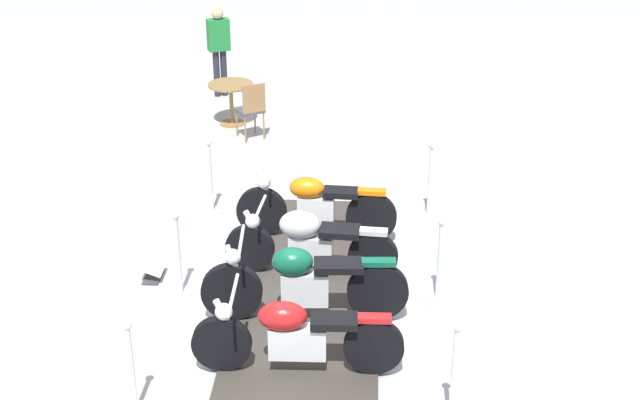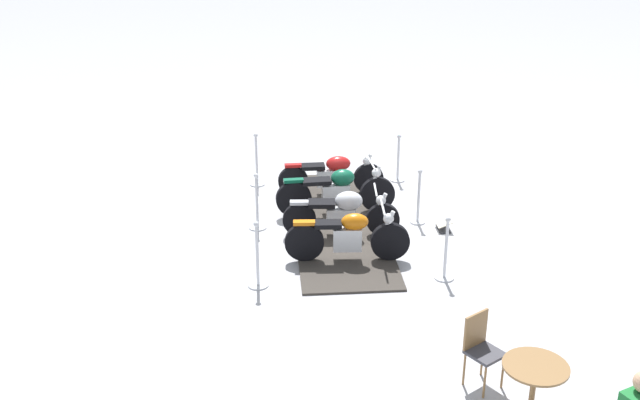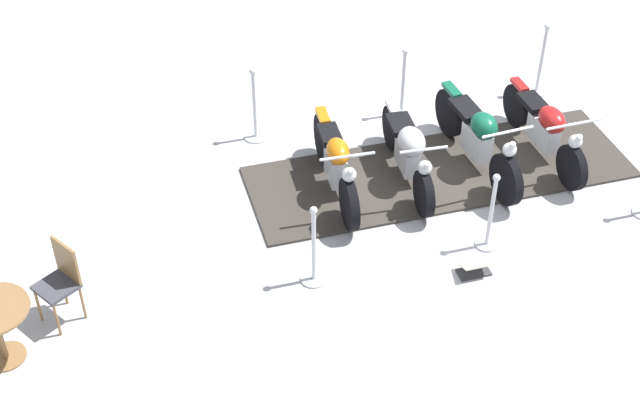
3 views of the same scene
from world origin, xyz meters
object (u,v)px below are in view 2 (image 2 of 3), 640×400
at_px(stanchion_right_rear, 398,165).
at_px(stanchion_left_mid, 257,211).
at_px(motorcycle_copper, 349,235).
at_px(motorcycle_maroon, 333,173).
at_px(stanchion_right_mid, 418,203).
at_px(info_placard, 443,226).
at_px(motorcycle_chrome, 343,212).
at_px(cafe_chair_near_table, 481,346).
at_px(stanchion_left_rear, 257,168).
at_px(stanchion_left_front, 258,266).
at_px(stanchion_right_front, 445,258).
at_px(cafe_table, 534,378).
at_px(motorcycle_forest, 337,190).

height_order(stanchion_right_rear, stanchion_left_mid, stanchion_left_mid).
height_order(motorcycle_copper, motorcycle_maroon, motorcycle_copper).
bearing_deg(stanchion_right_mid, info_placard, -85.48).
relative_size(motorcycle_copper, info_placard, 3.78).
distance_m(motorcycle_copper, stanchion_right_mid, 2.09).
relative_size(motorcycle_chrome, stanchion_right_rear, 1.62).
bearing_deg(cafe_chair_near_table, stanchion_left_mid, 176.72).
bearing_deg(stanchion_left_rear, stanchion_right_rear, -45.68).
distance_m(motorcycle_maroon, info_placard, 2.65).
bearing_deg(stanchion_right_mid, stanchion_left_rear, 98.39).
relative_size(stanchion_left_front, cafe_chair_near_table, 1.14).
height_order(stanchion_right_front, stanchion_left_front, stanchion_left_front).
relative_size(motorcycle_copper, motorcycle_chrome, 0.99).
distance_m(stanchion_left_mid, stanchion_right_front, 3.72).
bearing_deg(cafe_table, stanchion_right_mid, 46.70).
bearing_deg(motorcycle_maroon, cafe_table, -78.03).
bearing_deg(cafe_table, stanchion_right_front, 48.19).
xyz_separation_m(motorcycle_copper, cafe_table, (-1.80, -4.15, 0.06)).
bearing_deg(motorcycle_forest, info_placard, -27.44).
bearing_deg(stanchion_right_front, stanchion_left_rear, 78.93).
height_order(motorcycle_forest, stanchion_left_rear, stanchion_left_rear).
bearing_deg(motorcycle_copper, motorcycle_forest, 93.23).
relative_size(motorcycle_copper, stanchion_left_front, 1.48).
bearing_deg(cafe_chair_near_table, info_placard, 139.50).
height_order(motorcycle_forest, stanchion_right_mid, stanchion_right_mid).
xyz_separation_m(stanchion_right_rear, cafe_chair_near_table, (-5.26, -4.84, 0.22)).
xyz_separation_m(stanchion_left_rear, cafe_chair_near_table, (-3.15, -7.00, 0.19)).
bearing_deg(cafe_table, info_placard, 42.36).
height_order(stanchion_left_rear, info_placard, stanchion_left_rear).
bearing_deg(info_placard, stanchion_left_rear, -126.42).
relative_size(motorcycle_forest, cafe_table, 2.28).
height_order(motorcycle_maroon, stanchion_left_rear, stanchion_left_rear).
relative_size(stanchion_left_front, stanchion_right_mid, 1.04).
bearing_deg(cafe_chair_near_table, motorcycle_copper, 167.21).
xyz_separation_m(motorcycle_forest, cafe_chair_near_table, (-3.02, -4.71, 0.05)).
bearing_deg(motorcycle_copper, cafe_chair_near_table, -66.81).
bearing_deg(motorcycle_chrome, stanchion_left_front, -128.24).
height_order(motorcycle_maroon, stanchion_right_mid, stanchion_right_mid).
height_order(stanchion_left_mid, stanchion_right_mid, stanchion_left_mid).
relative_size(stanchion_left_front, cafe_table, 1.44).
relative_size(motorcycle_copper, motorcycle_forest, 0.93).
xyz_separation_m(stanchion_left_rear, cafe_table, (-3.34, -7.80, 0.17)).
xyz_separation_m(motorcycle_maroon, info_placard, (0.01, -2.62, -0.40)).
xyz_separation_m(motorcycle_chrome, stanchion_left_mid, (-0.73, 1.45, -0.15)).
xyz_separation_m(motorcycle_copper, stanchion_right_rear, (3.65, 1.50, -0.14)).
xyz_separation_m(motorcycle_forest, stanchion_right_front, (-0.88, -2.93, -0.15)).
bearing_deg(motorcycle_chrome, motorcycle_forest, 94.84).
height_order(motorcycle_maroon, info_placard, motorcycle_maroon).
bearing_deg(cafe_table, motorcycle_forest, 59.89).
bearing_deg(motorcycle_copper, cafe_table, -64.49).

